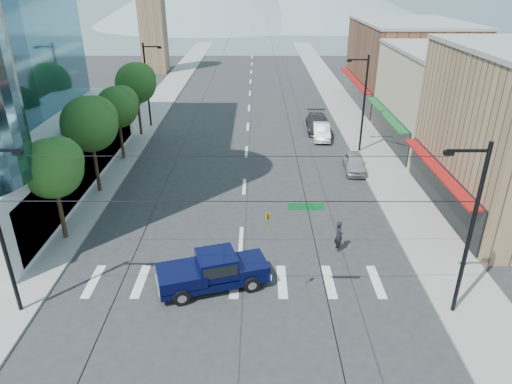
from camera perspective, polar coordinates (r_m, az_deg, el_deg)
ground at (r=24.43m, az=-2.34°, el=-13.22°), size 160.00×160.00×0.00m
sidewalk_left at (r=62.35m, az=-12.15°, el=10.78°), size 4.00×120.00×0.15m
sidewalk_right at (r=61.96m, az=10.52°, el=10.83°), size 4.00×120.00×0.15m
shop_mid at (r=48.28m, az=23.70°, el=10.46°), size 12.00×14.00×9.00m
shop_far at (r=62.88m, az=18.33°, el=14.82°), size 12.00×18.00×10.00m
clock_tower at (r=83.06m, az=-12.98°, el=21.66°), size 4.80×4.80×20.40m
tree_near at (r=29.73m, az=-23.89°, el=2.99°), size 3.65×3.64×6.71m
tree_midnear at (r=35.68m, az=-19.88°, el=8.21°), size 4.09×4.09×7.52m
tree_midfar at (r=42.24m, az=-16.78°, el=10.31°), size 3.65×3.64×6.71m
tree_far at (r=48.68m, az=-14.64°, el=13.19°), size 4.09×4.09×7.52m
signal_rig at (r=20.96m, az=-2.14°, el=-4.99°), size 21.80×0.20×9.00m
lamp_pole_nw at (r=51.47m, az=-13.35°, el=13.21°), size 2.00×0.25×9.00m
lamp_pole_ne at (r=43.42m, az=13.21°, el=11.03°), size 2.00×0.25×9.00m
pickup_truck at (r=24.75m, az=-5.47°, el=-9.72°), size 6.29×3.73×2.01m
pedestrian at (r=28.23m, az=10.31°, el=-5.38°), size 0.61×0.80×1.97m
parked_car_near at (r=40.06m, az=12.22°, el=3.59°), size 2.07×4.46×1.48m
parked_car_mid at (r=47.77m, az=8.18°, el=7.53°), size 1.95×4.79×1.55m
parked_car_far at (r=50.33m, az=7.72°, el=8.57°), size 2.59×5.93×1.70m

